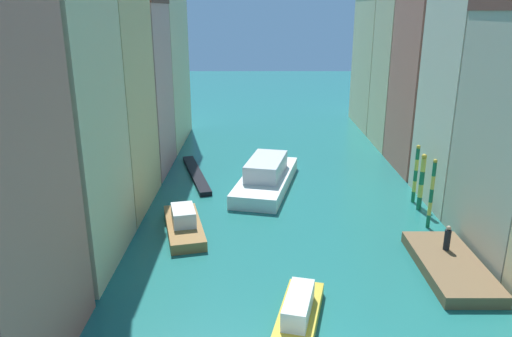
{
  "coord_description": "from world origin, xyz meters",
  "views": [
    {
      "loc": [
        -2.39,
        -15.15,
        13.7
      ],
      "look_at": [
        -2.4,
        22.25,
        1.5
      ],
      "focal_mm": 34.05,
      "sensor_mm": 36.0,
      "label": 1
    }
  ],
  "objects": [
    {
      "name": "building_left_2",
      "position": [
        -13.49,
        18.17,
        8.42
      ],
      "size": [
        6.72,
        8.69,
        16.82
      ],
      "color": "#DBB77A",
      "rests_on": "ground"
    },
    {
      "name": "mooring_pole_0",
      "position": [
        8.99,
        14.23,
        2.42
      ],
      "size": [
        0.27,
        0.27,
        4.75
      ],
      "color": "#197247",
      "rests_on": "ground"
    },
    {
      "name": "motorboat_0",
      "position": [
        -0.48,
        3.69,
        0.58
      ],
      "size": [
        3.04,
        5.99,
        1.58
      ],
      "color": "gold",
      "rests_on": "ground"
    },
    {
      "name": "building_left_4",
      "position": [
        -13.49,
        36.58,
        10.51
      ],
      "size": [
        6.72,
        11.96,
        21.01
      ],
      "color": "beige",
      "rests_on": "ground"
    },
    {
      "name": "building_right_2",
      "position": [
        13.49,
        18.93,
        11.04
      ],
      "size": [
        6.72,
        7.53,
        22.06
      ],
      "color": "beige",
      "rests_on": "ground"
    },
    {
      "name": "ground_plane",
      "position": [
        0.0,
        24.5,
        0.0
      ],
      "size": [
        154.0,
        154.0,
        0.0
      ],
      "primitive_type": "plane",
      "color": "#1E6B66"
    },
    {
      "name": "vaporetto_white",
      "position": [
        -1.57,
        21.98,
        0.92
      ],
      "size": [
        5.82,
        11.16,
        2.43
      ],
      "color": "white",
      "rests_on": "ground"
    },
    {
      "name": "person_on_dock",
      "position": [
        8.51,
        9.85,
        1.35
      ],
      "size": [
        0.36,
        0.36,
        1.48
      ],
      "color": "black",
      "rests_on": "waterfront_dock"
    },
    {
      "name": "building_right_4",
      "position": [
        13.49,
        34.93,
        10.38
      ],
      "size": [
        6.72,
        7.33,
        20.74
      ],
      "color": "beige",
      "rests_on": "ground"
    },
    {
      "name": "waterfront_dock",
      "position": [
        8.29,
        8.56,
        0.33
      ],
      "size": [
        3.22,
        7.34,
        0.66
      ],
      "color": "brown",
      "rests_on": "ground"
    },
    {
      "name": "mooring_pole_2",
      "position": [
        9.4,
        18.74,
        2.27
      ],
      "size": [
        0.3,
        0.3,
        4.44
      ],
      "color": "#197247",
      "rests_on": "ground"
    },
    {
      "name": "gondola_black",
      "position": [
        -7.59,
        24.64,
        0.19
      ],
      "size": [
        3.63,
        9.93,
        0.38
      ],
      "color": "black",
      "rests_on": "ground"
    },
    {
      "name": "building_left_3",
      "position": [
        -13.49,
        26.68,
        7.46
      ],
      "size": [
        6.72,
        7.82,
        14.9
      ],
      "color": "tan",
      "rests_on": "ground"
    },
    {
      "name": "mooring_pole_1",
      "position": [
        9.37,
        17.29,
        2.15
      ],
      "size": [
        0.37,
        0.37,
        4.19
      ],
      "color": "#197247",
      "rests_on": "ground"
    },
    {
      "name": "building_right_5",
      "position": [
        13.49,
        44.28,
        7.92
      ],
      "size": [
        6.72,
        11.19,
        15.82
      ],
      "color": "beige",
      "rests_on": "ground"
    },
    {
      "name": "motorboat_1",
      "position": [
        -7.07,
        13.56,
        0.56
      ],
      "size": [
        3.59,
        6.6,
        1.66
      ],
      "color": "olive",
      "rests_on": "ground"
    },
    {
      "name": "building_right_3",
      "position": [
        13.49,
        27.09,
        9.11
      ],
      "size": [
        6.72,
        8.09,
        18.2
      ],
      "color": "#C6705B",
      "rests_on": "ground"
    },
    {
      "name": "building_left_1",
      "position": [
        -13.49,
        9.74,
        10.67
      ],
      "size": [
        6.72,
        8.12,
        21.32
      ],
      "color": "beige",
      "rests_on": "ground"
    }
  ]
}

